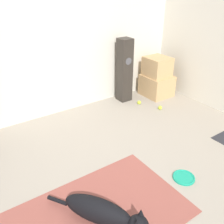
# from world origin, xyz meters

# --- Properties ---
(ground_plane) EXTENTS (12.00, 12.00, 0.00)m
(ground_plane) POSITION_xyz_m (0.00, 0.00, 0.00)
(ground_plane) COLOR #9E9384
(wall_back) EXTENTS (8.00, 0.06, 2.55)m
(wall_back) POSITION_xyz_m (0.00, 2.10, 1.27)
(wall_back) COLOR beige
(wall_back) RESTS_ON ground_plane
(area_rug) EXTENTS (1.73, 1.06, 0.01)m
(area_rug) POSITION_xyz_m (-0.27, -0.07, 0.01)
(area_rug) COLOR #934C42
(area_rug) RESTS_ON ground_plane
(dog) EXTENTS (0.61, 0.89, 0.25)m
(dog) POSITION_xyz_m (-0.24, -0.18, 0.13)
(dog) COLOR black
(dog) RESTS_ON area_rug
(frisbee) EXTENTS (0.25, 0.25, 0.03)m
(frisbee) POSITION_xyz_m (0.81, -0.19, 0.01)
(frisbee) COLOR #199E7A
(frisbee) RESTS_ON ground_plane
(cardboard_box_lower) EXTENTS (0.49, 0.52, 0.39)m
(cardboard_box_lower) POSITION_xyz_m (2.14, 1.68, 0.19)
(cardboard_box_lower) COLOR tan
(cardboard_box_lower) RESTS_ON ground_plane
(cardboard_box_upper) EXTENTS (0.41, 0.43, 0.34)m
(cardboard_box_upper) POSITION_xyz_m (2.13, 1.69, 0.56)
(cardboard_box_upper) COLOR tan
(cardboard_box_upper) RESTS_ON cardboard_box_lower
(floor_speaker) EXTENTS (0.22, 0.22, 1.11)m
(floor_speaker) POSITION_xyz_m (1.50, 1.86, 0.56)
(floor_speaker) COLOR #2D2823
(floor_speaker) RESTS_ON ground_plane
(tennis_ball_by_boxes) EXTENTS (0.07, 0.07, 0.07)m
(tennis_ball_by_boxes) POSITION_xyz_m (1.77, 1.18, 0.03)
(tennis_ball_by_boxes) COLOR #C6E033
(tennis_ball_by_boxes) RESTS_ON ground_plane
(tennis_ball_near_speaker) EXTENTS (0.07, 0.07, 0.07)m
(tennis_ball_near_speaker) POSITION_xyz_m (1.60, 1.54, 0.03)
(tennis_ball_near_speaker) COLOR #C6E033
(tennis_ball_near_speaker) RESTS_ON ground_plane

